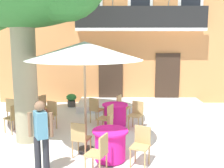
# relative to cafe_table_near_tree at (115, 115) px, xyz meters

# --- Properties ---
(ground_plane) EXTENTS (120.00, 120.00, 0.00)m
(ground_plane) POSITION_rel_cafe_table_near_tree_xyz_m (0.33, -1.55, -0.39)
(ground_plane) COLOR silver
(building_facade) EXTENTS (13.00, 5.09, 7.50)m
(building_facade) POSITION_rel_cafe_table_near_tree_xyz_m (1.09, 5.44, 3.36)
(building_facade) COLOR #CC844C
(building_facade) RESTS_ON ground
(entrance_step_platform) EXTENTS (5.32, 1.88, 0.25)m
(entrance_step_platform) POSITION_rel_cafe_table_near_tree_xyz_m (1.09, 2.51, -0.27)
(entrance_step_platform) COLOR silver
(entrance_step_platform) RESTS_ON ground
(cafe_table_near_tree) EXTENTS (0.86, 0.86, 0.76)m
(cafe_table_near_tree) POSITION_rel_cafe_table_near_tree_xyz_m (0.00, 0.00, 0.00)
(cafe_table_near_tree) COLOR #DB1984
(cafe_table_near_tree) RESTS_ON ground
(cafe_chair_near_tree_0) EXTENTS (0.53, 0.53, 0.91)m
(cafe_chair_near_tree_0) POSITION_rel_cafe_table_near_tree_xyz_m (-0.24, -0.71, 0.14)
(cafe_chair_near_tree_0) COLOR tan
(cafe_chair_near_tree_0) RESTS_ON ground
(cafe_chair_near_tree_1) EXTENTS (0.54, 0.54, 0.91)m
(cafe_chair_near_tree_1) POSITION_rel_cafe_table_near_tree_xyz_m (0.70, -0.28, 0.14)
(cafe_chair_near_tree_1) COLOR tan
(cafe_chair_near_tree_1) RESTS_ON ground
(cafe_chair_near_tree_2) EXTENTS (0.53, 0.53, 0.91)m
(cafe_chair_near_tree_2) POSITION_rel_cafe_table_near_tree_xyz_m (0.24, 0.72, 0.14)
(cafe_chair_near_tree_2) COLOR tan
(cafe_chair_near_tree_2) RESTS_ON ground
(cafe_chair_near_tree_3) EXTENTS (0.55, 0.55, 0.91)m
(cafe_chair_near_tree_3) POSITION_rel_cafe_table_near_tree_xyz_m (-0.68, 0.33, 0.14)
(cafe_chair_near_tree_3) COLOR tan
(cafe_chair_near_tree_3) RESTS_ON ground
(cafe_table_middle) EXTENTS (0.86, 0.86, 0.76)m
(cafe_table_middle) POSITION_rel_cafe_table_near_tree_xyz_m (-2.82, -0.05, 0.00)
(cafe_table_middle) COLOR #DB1984
(cafe_table_middle) RESTS_ON ground
(cafe_chair_middle_0) EXTENTS (0.54, 0.54, 0.91)m
(cafe_chair_middle_0) POSITION_rel_cafe_table_near_tree_xyz_m (-2.12, -0.32, 0.14)
(cafe_chair_middle_0) COLOR tan
(cafe_chair_middle_0) RESTS_ON ground
(cafe_chair_middle_1) EXTENTS (0.54, 0.54, 0.91)m
(cafe_chair_middle_1) POSITION_rel_cafe_table_near_tree_xyz_m (-2.55, 0.66, 0.14)
(cafe_chair_middle_1) COLOR tan
(cafe_chair_middle_1) RESTS_ON ground
(cafe_chair_middle_2) EXTENTS (0.53, 0.53, 0.91)m
(cafe_chair_middle_2) POSITION_rel_cafe_table_near_tree_xyz_m (-3.53, 0.19, 0.14)
(cafe_chair_middle_2) COLOR tan
(cafe_chair_middle_2) RESTS_ON ground
(cafe_chair_middle_3) EXTENTS (0.55, 0.55, 0.91)m
(cafe_chair_middle_3) POSITION_rel_cafe_table_near_tree_xyz_m (-3.15, -0.72, 0.14)
(cafe_chair_middle_3) COLOR tan
(cafe_chair_middle_3) RESTS_ON ground
(cafe_table_front) EXTENTS (0.86, 0.86, 0.76)m
(cafe_table_front) POSITION_rel_cafe_table_near_tree_xyz_m (-0.11, -2.61, 0.00)
(cafe_table_front) COLOR #DB1984
(cafe_table_front) RESTS_ON ground
(cafe_chair_front_0) EXTENTS (0.48, 0.48, 0.91)m
(cafe_chair_front_0) POSITION_rel_cafe_table_near_tree_xyz_m (-0.01, -1.86, 0.14)
(cafe_chair_front_0) COLOR tan
(cafe_chair_front_0) RESTS_ON ground
(cafe_chair_front_1) EXTENTS (0.50, 0.50, 0.91)m
(cafe_chair_front_1) POSITION_rel_cafe_table_near_tree_xyz_m (-0.85, -2.47, 0.14)
(cafe_chair_front_1) COLOR tan
(cafe_chair_front_1) RESTS_ON ground
(cafe_chair_front_2) EXTENTS (0.52, 0.52, 0.91)m
(cafe_chair_front_2) POSITION_rel_cafe_table_near_tree_xyz_m (-0.33, -3.33, 0.14)
(cafe_chair_front_2) COLOR tan
(cafe_chair_front_2) RESTS_ON ground
(cafe_chair_front_3) EXTENTS (0.53, 0.53, 0.91)m
(cafe_chair_front_3) POSITION_rel_cafe_table_near_tree_xyz_m (0.61, -2.84, 0.14)
(cafe_chair_front_3) COLOR tan
(cafe_chair_front_3) RESTS_ON ground
(cafe_umbrella) EXTENTS (2.90, 2.90, 2.85)m
(cafe_umbrella) POSITION_rel_cafe_table_near_tree_xyz_m (-0.76, -2.09, 2.22)
(cafe_umbrella) COLOR #997A56
(cafe_umbrella) RESTS_ON ground
(ground_planter_left) EXTENTS (0.45, 0.45, 0.56)m
(ground_planter_left) POSITION_rel_cafe_table_near_tree_xyz_m (-1.92, 2.67, -0.08)
(ground_planter_left) COLOR #47423D
(ground_planter_left) RESTS_ON ground
(pedestrian_near_entrance) EXTENTS (0.53, 0.40, 1.64)m
(pedestrian_near_entrance) POSITION_rel_cafe_table_near_tree_xyz_m (-1.56, -3.34, 0.53)
(pedestrian_near_entrance) COLOR #232328
(pedestrian_near_entrance) RESTS_ON ground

